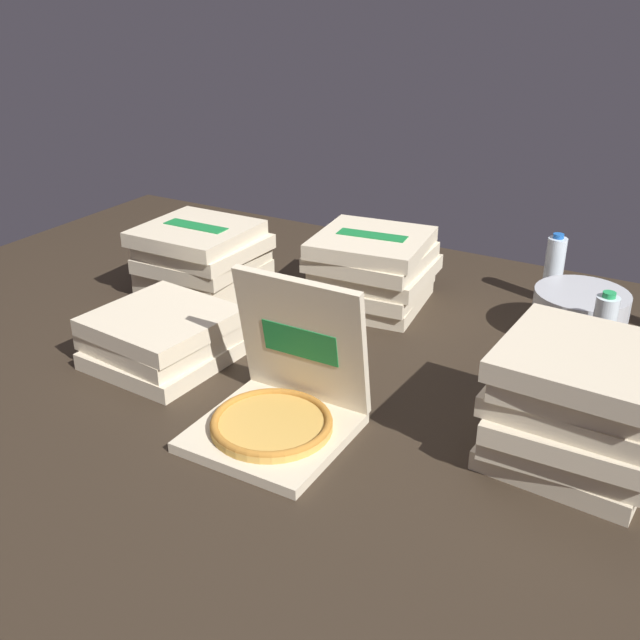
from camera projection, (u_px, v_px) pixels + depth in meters
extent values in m
cube|color=#2D2319|center=(291.00, 379.00, 2.08)|extent=(3.20, 2.40, 0.02)
cube|color=beige|center=(272.00, 432.00, 1.79)|extent=(0.35, 0.35, 0.03)
cylinder|color=gold|center=(272.00, 425.00, 1.79)|extent=(0.30, 0.30, 0.02)
torus|color=#B1712A|center=(272.00, 421.00, 1.78)|extent=(0.30, 0.30, 0.02)
cube|color=beige|center=(302.00, 340.00, 1.83)|extent=(0.35, 0.08, 0.35)
cube|color=#197A38|center=(300.00, 343.00, 1.82)|extent=(0.21, 0.02, 0.09)
cube|color=beige|center=(570.00, 448.00, 1.72)|extent=(0.38, 0.38, 0.05)
cube|color=#197A38|center=(571.00, 439.00, 1.70)|extent=(0.23, 0.08, 0.00)
cube|color=beige|center=(574.00, 432.00, 1.69)|extent=(0.36, 0.36, 0.05)
cube|color=beige|center=(578.00, 418.00, 1.66)|extent=(0.36, 0.36, 0.05)
cube|color=beige|center=(578.00, 393.00, 1.66)|extent=(0.36, 0.36, 0.05)
cube|color=beige|center=(587.00, 376.00, 1.63)|extent=(0.36, 0.36, 0.05)
cube|color=beige|center=(587.00, 359.00, 1.59)|extent=(0.37, 0.37, 0.05)
cube|color=beige|center=(205.00, 285.00, 2.60)|extent=(0.37, 0.37, 0.05)
cube|color=beige|center=(204.00, 272.00, 2.58)|extent=(0.36, 0.36, 0.05)
cube|color=#197A38|center=(204.00, 265.00, 2.57)|extent=(0.23, 0.07, 0.00)
cube|color=beige|center=(202.00, 260.00, 2.55)|extent=(0.36, 0.36, 0.05)
cube|color=beige|center=(204.00, 246.00, 2.53)|extent=(0.37, 0.37, 0.05)
cube|color=#197A38|center=(204.00, 239.00, 2.52)|extent=(0.23, 0.07, 0.00)
cube|color=beige|center=(196.00, 233.00, 2.51)|extent=(0.36, 0.36, 0.05)
cube|color=#197A38|center=(196.00, 226.00, 2.49)|extent=(0.23, 0.07, 0.00)
cube|color=beige|center=(370.00, 296.00, 2.51)|extent=(0.39, 0.39, 0.05)
cube|color=beige|center=(370.00, 284.00, 2.48)|extent=(0.38, 0.38, 0.05)
cube|color=#197A38|center=(370.00, 277.00, 2.47)|extent=(0.23, 0.08, 0.00)
cube|color=beige|center=(376.00, 270.00, 2.47)|extent=(0.38, 0.38, 0.05)
cube|color=beige|center=(372.00, 257.00, 2.44)|extent=(0.37, 0.37, 0.05)
cube|color=#197A38|center=(372.00, 249.00, 2.43)|extent=(0.23, 0.08, 0.00)
cube|color=beige|center=(372.00, 243.00, 2.42)|extent=(0.39, 0.39, 0.05)
cube|color=#197A38|center=(372.00, 235.00, 2.41)|extent=(0.23, 0.09, 0.00)
cube|color=beige|center=(163.00, 354.00, 2.14)|extent=(0.37, 0.37, 0.05)
cube|color=beige|center=(162.00, 336.00, 2.13)|extent=(0.39, 0.39, 0.05)
cube|color=beige|center=(162.00, 321.00, 2.11)|extent=(0.38, 0.38, 0.05)
cylinder|color=#B7BABF|center=(579.00, 315.00, 2.25)|extent=(0.28, 0.28, 0.15)
cylinder|color=white|center=(554.00, 270.00, 2.49)|extent=(0.06, 0.06, 0.23)
cylinder|color=blue|center=(559.00, 236.00, 2.44)|extent=(0.04, 0.04, 0.02)
cylinder|color=white|center=(602.00, 335.00, 2.05)|extent=(0.06, 0.06, 0.23)
cylinder|color=#239951|center=(609.00, 295.00, 2.00)|extent=(0.04, 0.04, 0.02)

